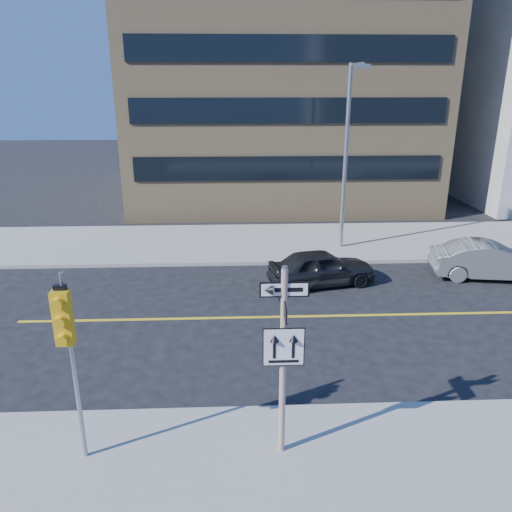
{
  "coord_description": "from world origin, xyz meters",
  "views": [
    {
      "loc": [
        -0.88,
        -10.92,
        7.33
      ],
      "look_at": [
        -0.24,
        4.0,
        2.15
      ],
      "focal_mm": 35.0,
      "sensor_mm": 36.0,
      "label": 1
    }
  ],
  "objects_px": {
    "parked_car_a": "(321,268)",
    "streetlight_a": "(347,147)",
    "sign_pole": "(283,353)",
    "parked_car_b": "(490,260)",
    "traffic_signal": "(66,333)"
  },
  "relations": [
    {
      "from": "sign_pole",
      "to": "parked_car_b",
      "type": "xyz_separation_m",
      "value": [
        9.12,
        9.69,
        -1.71
      ]
    },
    {
      "from": "traffic_signal",
      "to": "parked_car_b",
      "type": "xyz_separation_m",
      "value": [
        13.12,
        9.84,
        -2.3
      ]
    },
    {
      "from": "sign_pole",
      "to": "traffic_signal",
      "type": "xyz_separation_m",
      "value": [
        -4.0,
        -0.15,
        0.59
      ]
    },
    {
      "from": "traffic_signal",
      "to": "parked_car_b",
      "type": "height_order",
      "value": "traffic_signal"
    },
    {
      "from": "sign_pole",
      "to": "streetlight_a",
      "type": "distance_m",
      "value": 14.05
    },
    {
      "from": "parked_car_a",
      "to": "streetlight_a",
      "type": "height_order",
      "value": "streetlight_a"
    },
    {
      "from": "parked_car_a",
      "to": "streetlight_a",
      "type": "distance_m",
      "value": 5.92
    },
    {
      "from": "sign_pole",
      "to": "traffic_signal",
      "type": "relative_size",
      "value": 1.02
    },
    {
      "from": "parked_car_b",
      "to": "streetlight_a",
      "type": "height_order",
      "value": "streetlight_a"
    },
    {
      "from": "parked_car_a",
      "to": "streetlight_a",
      "type": "relative_size",
      "value": 0.51
    },
    {
      "from": "traffic_signal",
      "to": "parked_car_b",
      "type": "distance_m",
      "value": 16.56
    },
    {
      "from": "sign_pole",
      "to": "streetlight_a",
      "type": "height_order",
      "value": "streetlight_a"
    },
    {
      "from": "sign_pole",
      "to": "parked_car_b",
      "type": "relative_size",
      "value": 0.92
    },
    {
      "from": "parked_car_b",
      "to": "sign_pole",
      "type": "bearing_deg",
      "value": 145.36
    },
    {
      "from": "traffic_signal",
      "to": "parked_car_a",
      "type": "xyz_separation_m",
      "value": [
        6.37,
        9.43,
        -2.34
      ]
    }
  ]
}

